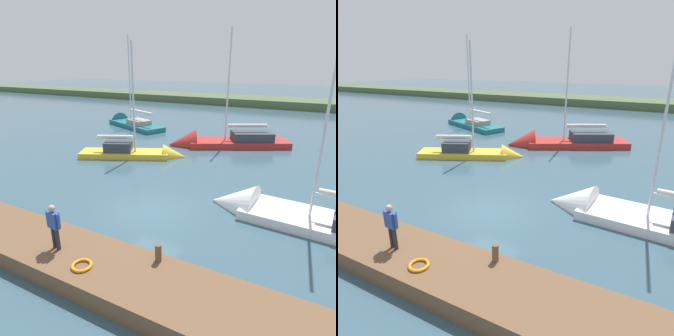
{
  "view_description": "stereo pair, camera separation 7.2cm",
  "coord_description": "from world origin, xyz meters",
  "views": [
    {
      "loc": [
        -6.65,
        10.7,
        6.59
      ],
      "look_at": [
        -0.24,
        -1.44,
        1.74
      ],
      "focal_mm": 31.63,
      "sensor_mm": 36.0,
      "label": 1
    },
    {
      "loc": [
        -6.71,
        10.67,
        6.59
      ],
      "look_at": [
        -0.24,
        -1.44,
        1.74
      ],
      "focal_mm": 31.63,
      "sensor_mm": 36.0,
      "label": 2
    }
  ],
  "objects": [
    {
      "name": "person_on_dock",
      "position": [
        0.72,
        4.85,
        1.57
      ],
      "size": [
        0.62,
        0.27,
        1.63
      ],
      "rotation": [
        0.0,
        0.0,
        1.45
      ],
      "color": "#28282D",
      "rests_on": "dock_pier"
    },
    {
      "name": "far_shoreline",
      "position": [
        0.0,
        -41.56,
        0.0
      ],
      "size": [
        180.0,
        8.0,
        2.4
      ],
      "primitive_type": "cube",
      "color": "#4C603D",
      "rests_on": "ground_plane"
    },
    {
      "name": "sailboat_near_dock",
      "position": [
        12.96,
        -16.62,
        0.14
      ],
      "size": [
        9.47,
        5.82,
        10.5
      ],
      "rotation": [
        0.0,
        0.0,
        -0.41
      ],
      "color": "#1E6B75",
      "rests_on": "ground_plane"
    },
    {
      "name": "ground_plane",
      "position": [
        0.0,
        0.0,
        0.0
      ],
      "size": [
        200.0,
        200.0,
        0.0
      ],
      "primitive_type": "plane",
      "color": "#385666"
    },
    {
      "name": "sailboat_behind_pier",
      "position": [
        -6.09,
        -2.15,
        0.16
      ],
      "size": [
        9.63,
        2.98,
        9.68
      ],
      "rotation": [
        0.0,
        0.0,
        -0.07
      ],
      "color": "white",
      "rests_on": "ground_plane"
    },
    {
      "name": "mooring_post_far",
      "position": [
        -2.67,
        3.82,
        0.93
      ],
      "size": [
        0.21,
        0.21,
        0.59
      ],
      "primitive_type": "cylinder",
      "color": "brown",
      "rests_on": "dock_pier"
    },
    {
      "name": "life_ring_buoy",
      "position": [
        -0.72,
        5.19,
        0.69
      ],
      "size": [
        0.66,
        0.66,
        0.1
      ],
      "primitive_type": "torus",
      "color": "orange",
      "rests_on": "dock_pier"
    },
    {
      "name": "sailboat_mid_channel",
      "position": [
        5.1,
        -7.1,
        0.15
      ],
      "size": [
        7.87,
        5.02,
        8.97
      ],
      "rotation": [
        0.0,
        0.0,
        3.58
      ],
      "color": "gold",
      "rests_on": "ground_plane"
    },
    {
      "name": "sailboat_far_left",
      "position": [
        1.0,
        -12.74,
        0.24
      ],
      "size": [
        10.02,
        6.88,
        10.35
      ],
      "rotation": [
        0.0,
        0.0,
        0.48
      ],
      "color": "#B22823",
      "rests_on": "ground_plane"
    },
    {
      "name": "dock_pier",
      "position": [
        0.0,
        4.7,
        0.32
      ],
      "size": [
        26.7,
        2.49,
        0.64
      ],
      "primitive_type": "cube",
      "color": "brown",
      "rests_on": "ground_plane"
    }
  ]
}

